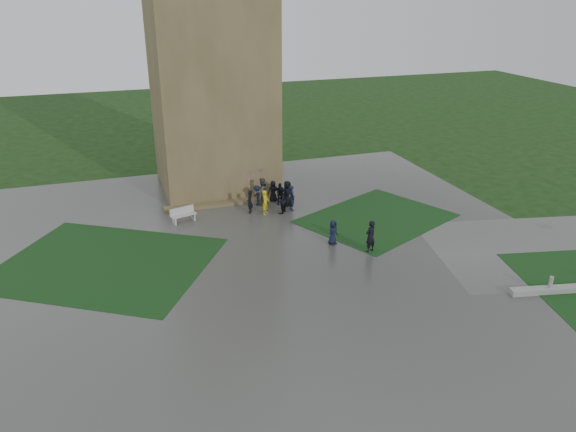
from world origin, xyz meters
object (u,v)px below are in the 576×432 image
object	(u,v)px
tower	(210,64)
pedestrian_near	(370,236)
bench	(183,215)
pedestrian_mid	(333,232)

from	to	relation	value
tower	pedestrian_near	world-z (taller)	tower
tower	pedestrian_near	bearing A→B (deg)	-67.64
bench	pedestrian_mid	xyz separation A→B (m)	(7.80, -6.12, 0.25)
tower	pedestrian_mid	bearing A→B (deg)	-71.35
bench	pedestrian_near	distance (m)	12.20
bench	pedestrian_mid	size ratio (longest dim) A/B	1.17
pedestrian_mid	bench	bearing A→B (deg)	107.52
tower	bench	distance (m)	11.28
tower	bench	bearing A→B (deg)	-118.38
tower	pedestrian_near	distance (m)	17.41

